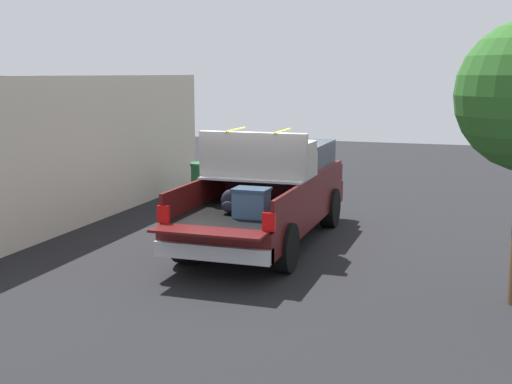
{
  "coord_description": "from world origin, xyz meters",
  "views": [
    {
      "loc": [
        -12.01,
        -3.81,
        3.24
      ],
      "look_at": [
        -0.6,
        0.0,
        1.1
      ],
      "focal_mm": 46.93,
      "sensor_mm": 36.0,
      "label": 1
    }
  ],
  "objects": [
    {
      "name": "building_facade",
      "position": [
        1.02,
        4.32,
        1.6
      ],
      "size": [
        10.18,
        0.36,
        3.2
      ],
      "primitive_type": "cube",
      "color": "beige",
      "rests_on": "ground_plane"
    },
    {
      "name": "pickup_truck",
      "position": [
        0.36,
        -0.0,
        0.96
      ],
      "size": [
        6.05,
        2.06,
        2.23
      ],
      "color": "#470F0F",
      "rests_on": "ground_plane"
    },
    {
      "name": "ground_plane",
      "position": [
        0.0,
        0.0,
        0.0
      ],
      "size": [
        40.0,
        40.0,
        0.0
      ],
      "primitive_type": "plane",
      "color": "black"
    },
    {
      "name": "trash_can",
      "position": [
        3.67,
        2.9,
        0.5
      ],
      "size": [
        0.6,
        0.6,
        0.98
      ],
      "color": "#1E592D",
      "rests_on": "ground_plane"
    }
  ]
}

